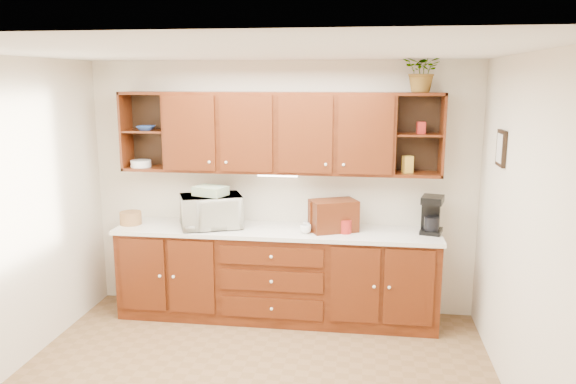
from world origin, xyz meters
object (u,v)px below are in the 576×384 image
(potted_plant, at_px, (423,70))
(coffee_maker, at_px, (432,215))
(microwave, at_px, (211,211))
(bread_box, at_px, (333,216))

(potted_plant, bearing_deg, coffee_maker, -4.55)
(microwave, distance_m, bread_box, 1.23)
(microwave, bearing_deg, bread_box, -21.32)
(coffee_maker, bearing_deg, potted_plant, -170.71)
(bread_box, bearing_deg, coffee_maker, -19.95)
(bread_box, xyz_separation_m, potted_plant, (0.81, 0.08, 1.40))
(coffee_maker, relative_size, potted_plant, 0.91)
(microwave, xyz_separation_m, potted_plant, (2.04, 0.12, 1.39))
(coffee_maker, height_order, potted_plant, potted_plant)
(bread_box, relative_size, coffee_maker, 1.21)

